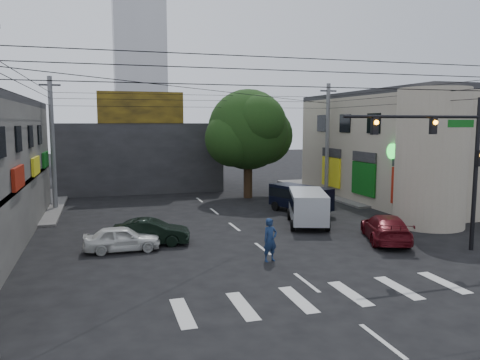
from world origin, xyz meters
name	(u,v)px	position (x,y,z in m)	size (l,w,h in m)	color
ground	(278,260)	(0.00, 0.00, 0.00)	(160.00, 160.00, 0.00)	black
sidewalk_far_right	(390,188)	(18.00, 18.00, 0.07)	(16.00, 16.00, 0.15)	#514F4C
building_right	(429,148)	(18.00, 13.00, 4.00)	(14.00, 18.00, 8.00)	gray
corner_column	(431,158)	(11.00, 4.00, 4.00)	(4.00, 4.00, 8.00)	gray
building_far	(138,155)	(-4.00, 26.00, 3.00)	(14.00, 10.00, 6.00)	#232326
billboard	(141,107)	(-4.00, 21.10, 7.30)	(7.00, 0.30, 2.60)	olive
tower_distant	(139,34)	(0.00, 70.00, 22.00)	(9.00, 9.00, 44.00)	silver
street_tree	(248,130)	(4.00, 17.00, 5.47)	(6.40, 6.40, 8.70)	black
traffic_gantry	(447,149)	(7.82, -1.00, 4.83)	(7.10, 0.35, 7.20)	black
utility_pole_far_left	(53,144)	(-10.50, 16.00, 4.60)	(0.32, 0.32, 9.20)	#59595B
utility_pole_far_right	(327,140)	(10.50, 16.00, 4.60)	(0.32, 0.32, 9.20)	#59595B
dark_sedan	(151,232)	(-5.08, 4.40, 0.63)	(4.05, 2.18, 1.27)	black
white_compact	(122,238)	(-6.50, 3.56, 0.60)	(3.57, 1.49, 1.21)	silver
maroon_sedan	(386,228)	(6.53, 1.62, 0.69)	(3.53, 5.11, 1.37)	#4F0B12
silver_minivan	(308,208)	(4.30, 6.23, 1.00)	(3.39, 5.06, 2.01)	#B0B4B9
navy_van	(300,199)	(5.46, 9.90, 0.91)	(3.20, 4.85, 1.81)	black
traffic_officer	(270,240)	(-0.36, 0.02, 0.95)	(0.79, 0.62, 1.91)	#15274B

